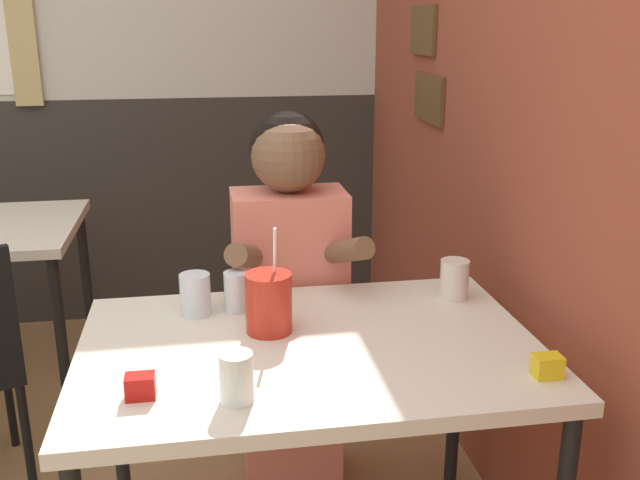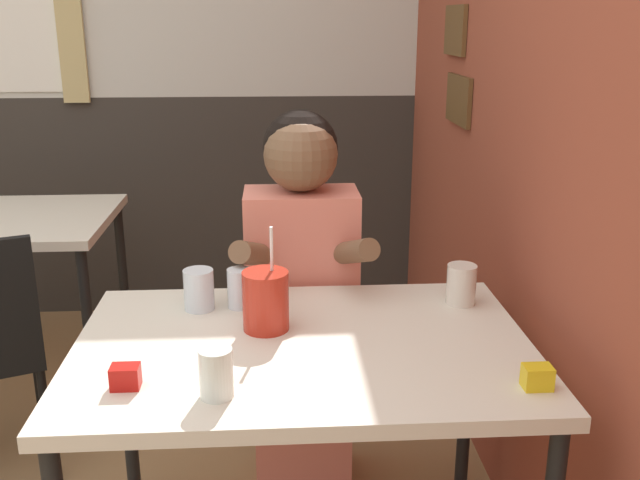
# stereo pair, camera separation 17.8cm
# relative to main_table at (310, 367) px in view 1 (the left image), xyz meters

# --- Properties ---
(brick_wall_right) EXTENTS (0.08, 4.26, 2.70)m
(brick_wall_right) POSITION_rel_main_table_xyz_m (0.66, 0.83, 0.70)
(brick_wall_right) COLOR brown
(brick_wall_right) RESTS_ON ground_plane
(back_wall) EXTENTS (5.68, 0.09, 2.70)m
(back_wall) POSITION_rel_main_table_xyz_m (-0.72, 1.99, 0.70)
(back_wall) COLOR silver
(back_wall) RESTS_ON ground_plane
(main_table) EXTENTS (1.09, 0.74, 0.72)m
(main_table) POSITION_rel_main_table_xyz_m (0.00, 0.00, 0.00)
(main_table) COLOR beige
(main_table) RESTS_ON ground_plane
(person_seated) EXTENTS (0.42, 0.41, 1.21)m
(person_seated) POSITION_rel_main_table_xyz_m (0.02, 0.50, -0.00)
(person_seated) COLOR #EA7F6B
(person_seated) RESTS_ON ground_plane
(cocktail_pitcher) EXTENTS (0.11, 0.11, 0.27)m
(cocktail_pitcher) POSITION_rel_main_table_xyz_m (-0.09, 0.08, 0.14)
(cocktail_pitcher) COLOR #B22819
(cocktail_pitcher) RESTS_ON main_table
(glass_near_pitcher) EXTENTS (0.06, 0.06, 0.11)m
(glass_near_pitcher) POSITION_rel_main_table_xyz_m (-0.16, 0.23, 0.12)
(glass_near_pitcher) COLOR silver
(glass_near_pitcher) RESTS_ON main_table
(glass_center) EXTENTS (0.07, 0.07, 0.11)m
(glass_center) POSITION_rel_main_table_xyz_m (-0.19, -0.24, 0.12)
(glass_center) COLOR silver
(glass_center) RESTS_ON main_table
(glass_far_side) EXTENTS (0.08, 0.08, 0.11)m
(glass_far_side) POSITION_rel_main_table_xyz_m (0.44, 0.22, 0.12)
(glass_far_side) COLOR silver
(glass_far_side) RESTS_ON main_table
(glass_by_brick) EXTENTS (0.08, 0.08, 0.11)m
(glass_by_brick) POSITION_rel_main_table_xyz_m (-0.27, 0.22, 0.12)
(glass_by_brick) COLOR silver
(glass_by_brick) RESTS_ON main_table
(condiment_ketchup) EXTENTS (0.06, 0.04, 0.05)m
(condiment_ketchup) POSITION_rel_main_table_xyz_m (-0.38, -0.20, 0.09)
(condiment_ketchup) COLOR #B7140F
(condiment_ketchup) RESTS_ON main_table
(condiment_mustard) EXTENTS (0.06, 0.04, 0.05)m
(condiment_mustard) POSITION_rel_main_table_xyz_m (0.48, -0.25, 0.09)
(condiment_mustard) COLOR yellow
(condiment_mustard) RESTS_ON main_table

